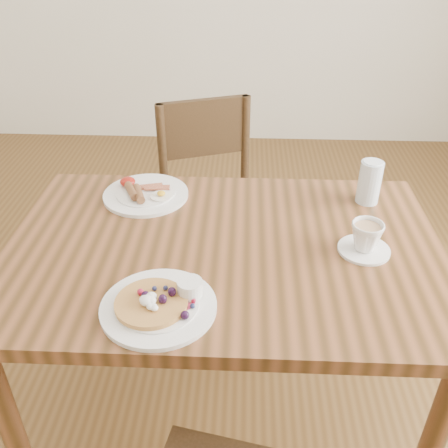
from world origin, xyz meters
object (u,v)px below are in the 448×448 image
Objects in this scene: chair_far at (213,200)px; water_glass at (370,182)px; dining_table at (224,274)px; pancake_plate at (160,304)px; teacup_saucer at (366,239)px; breakfast_plate at (144,193)px.

water_glass is at bearing 120.61° from chair_far.
pancake_plate is at bearing -117.77° from dining_table.
teacup_saucer is (0.38, -0.01, 0.14)m from dining_table.
dining_table is at bearing 62.23° from pancake_plate.
teacup_saucer is 1.03× the size of water_glass.
dining_table is 8.87× the size of water_glass.
pancake_plate is 1.93× the size of teacup_saucer.
dining_table is 0.40m from teacup_saucer.
teacup_saucer is (0.45, -0.70, 0.30)m from chair_far.
teacup_saucer reaches higher than dining_table.
pancake_plate is 1.00× the size of breakfast_plate.
breakfast_plate is (-0.19, -0.43, 0.27)m from chair_far.
teacup_saucer is at bearing -22.53° from breakfast_plate.
dining_table is 0.71m from chair_far.
water_glass is (0.51, -0.43, 0.32)m from chair_far.
dining_table is 8.57× the size of teacup_saucer.
pancake_plate is at bearing 66.90° from chair_far.
teacup_saucer is 0.28m from water_glass.
water_glass reaches higher than breakfast_plate.
dining_table is at bearing -44.26° from breakfast_plate.
teacup_saucer is at bearing 25.94° from pancake_plate.
chair_far is 0.88m from teacup_saucer.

